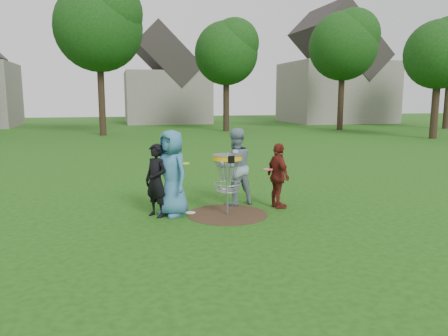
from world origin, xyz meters
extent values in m
plane|color=#19470F|center=(0.00, 0.00, 0.00)|extent=(100.00, 100.00, 0.00)
cylinder|color=#47331E|center=(0.00, 0.00, 0.00)|extent=(1.80, 1.80, 0.01)
imported|color=teal|center=(-1.19, 0.24, 0.94)|extent=(0.99, 1.10, 1.89)
imported|color=black|center=(-1.54, 0.23, 0.80)|extent=(0.66, 0.69, 1.60)
imported|color=#7B939E|center=(0.41, 0.84, 0.93)|extent=(1.02, 0.87, 1.85)
imported|color=maroon|center=(1.30, 0.28, 0.77)|extent=(0.49, 0.94, 1.53)
cylinder|color=white|center=(-0.78, 0.31, 0.01)|extent=(0.22, 0.22, 0.02)
cylinder|color=#9EA0A5|center=(0.00, 0.00, 0.69)|extent=(0.05, 0.05, 1.38)
cylinder|color=#F9B00D|center=(0.00, 0.00, 1.28)|extent=(0.64, 0.64, 0.10)
cylinder|color=#9EA0A5|center=(0.00, 0.00, 1.34)|extent=(0.66, 0.66, 0.01)
cube|color=black|center=(0.00, -0.33, 1.28)|extent=(0.14, 0.02, 0.16)
torus|color=#9EA0A5|center=(0.00, 0.00, 0.70)|extent=(0.62, 0.62, 0.02)
torus|color=#9EA0A5|center=(0.00, 0.00, 0.54)|extent=(0.50, 0.50, 0.02)
cylinder|color=#9EA0A5|center=(0.00, 0.00, 0.53)|extent=(0.44, 0.44, 0.01)
cylinder|color=#BCEF1A|center=(-0.91, 0.19, 1.16)|extent=(0.22, 0.22, 0.02)
cylinder|color=orange|center=(-1.26, 0.19, 0.98)|extent=(0.22, 0.22, 0.02)
cylinder|color=#FE434A|center=(0.29, 0.59, 1.14)|extent=(0.22, 0.22, 0.02)
cylinder|color=#F4405E|center=(1.03, 0.22, 0.94)|extent=(0.22, 0.22, 0.02)
cylinder|color=#38281C|center=(-3.00, 21.50, 2.31)|extent=(0.46, 0.46, 4.62)
sphere|color=#164211|center=(-3.00, 21.50, 7.04)|extent=(5.72, 5.72, 5.72)
cylinder|color=#38281C|center=(6.00, 23.00, 1.89)|extent=(0.46, 0.46, 3.78)
sphere|color=#164211|center=(6.00, 23.00, 5.76)|extent=(4.68, 4.68, 4.68)
cylinder|color=#38281C|center=(15.00, 22.00, 2.10)|extent=(0.46, 0.46, 4.20)
sphere|color=#164211|center=(15.00, 22.00, 6.40)|extent=(5.20, 5.20, 5.20)
cylinder|color=#38281C|center=(24.00, 21.00, 1.99)|extent=(0.46, 0.46, 3.99)
cylinder|color=#38281C|center=(17.00, 14.00, 1.68)|extent=(0.46, 0.46, 3.36)
sphere|color=#164211|center=(17.00, 14.00, 5.12)|extent=(4.16, 4.16, 4.16)
cube|color=gray|center=(3.00, 35.00, 2.50)|extent=(8.00, 7.00, 5.00)
cube|color=#2D2826|center=(3.00, 35.00, 6.44)|extent=(6.11, 7.14, 6.11)
cube|color=gray|center=(20.00, 32.00, 3.00)|extent=(10.00, 8.00, 6.00)
cube|color=#2D2826|center=(20.00, 32.00, 7.80)|extent=(7.64, 8.16, 7.64)
camera|label=1|loc=(-2.41, -9.10, 2.59)|focal=35.00mm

